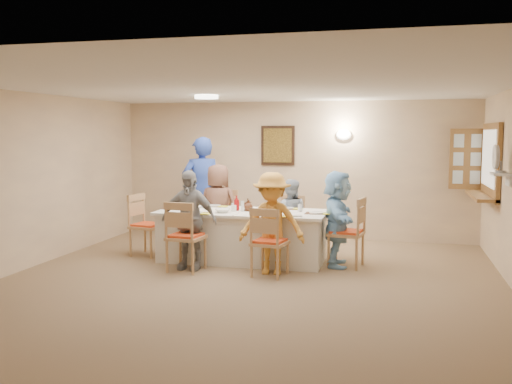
% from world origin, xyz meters
% --- Properties ---
extents(ground, '(7.00, 7.00, 0.00)m').
position_xyz_m(ground, '(0.00, 0.00, 0.00)').
color(ground, '#806B53').
extents(room_walls, '(7.00, 7.00, 7.00)m').
position_xyz_m(room_walls, '(0.00, 0.00, 1.51)').
color(room_walls, '#C4A88C').
rests_on(room_walls, ground).
extents(wall_picture, '(0.62, 0.05, 0.72)m').
position_xyz_m(wall_picture, '(-0.30, 3.46, 1.70)').
color(wall_picture, '#352012').
rests_on(wall_picture, room_walls).
extents(wall_sconce, '(0.26, 0.09, 0.18)m').
position_xyz_m(wall_sconce, '(0.90, 3.44, 1.90)').
color(wall_sconce, white).
rests_on(wall_sconce, room_walls).
extents(ceiling_light, '(0.36, 0.36, 0.05)m').
position_xyz_m(ceiling_light, '(-1.00, 1.50, 2.47)').
color(ceiling_light, white).
rests_on(ceiling_light, room_walls).
extents(serving_hatch, '(0.06, 1.50, 1.15)m').
position_xyz_m(serving_hatch, '(3.21, 2.40, 1.50)').
color(serving_hatch, olive).
rests_on(serving_hatch, room_walls).
extents(hatch_sill, '(0.30, 1.50, 0.05)m').
position_xyz_m(hatch_sill, '(3.09, 2.40, 0.97)').
color(hatch_sill, olive).
rests_on(hatch_sill, room_walls).
extents(shutter_door, '(0.55, 0.04, 1.00)m').
position_xyz_m(shutter_door, '(2.95, 3.16, 1.50)').
color(shutter_door, olive).
rests_on(shutter_door, room_walls).
extents(fan_shelf, '(0.22, 0.36, 0.03)m').
position_xyz_m(fan_shelf, '(3.13, 1.05, 1.40)').
color(fan_shelf, white).
rests_on(fan_shelf, room_walls).
extents(desk_fan, '(0.30, 0.30, 0.28)m').
position_xyz_m(desk_fan, '(3.10, 1.05, 1.55)').
color(desk_fan, '#A5A5A8').
rests_on(desk_fan, fan_shelf).
extents(dining_table, '(2.52, 1.07, 0.76)m').
position_xyz_m(dining_table, '(-0.40, 1.38, 0.38)').
color(dining_table, white).
rests_on(dining_table, ground).
extents(chair_back_left, '(0.55, 0.55, 0.98)m').
position_xyz_m(chair_back_left, '(-1.00, 2.18, 0.49)').
color(chair_back_left, tan).
rests_on(chair_back_left, ground).
extents(chair_back_right, '(0.46, 0.46, 0.92)m').
position_xyz_m(chair_back_right, '(0.20, 2.18, 0.46)').
color(chair_back_right, tan).
rests_on(chair_back_right, ground).
extents(chair_front_left, '(0.53, 0.53, 1.00)m').
position_xyz_m(chair_front_left, '(-1.00, 0.58, 0.50)').
color(chair_front_left, tan).
rests_on(chair_front_left, ground).
extents(chair_front_right, '(0.53, 0.53, 0.95)m').
position_xyz_m(chair_front_right, '(0.20, 0.58, 0.47)').
color(chair_front_right, tan).
rests_on(chair_front_right, ground).
extents(chair_left_end, '(0.55, 0.55, 0.98)m').
position_xyz_m(chair_left_end, '(-1.95, 1.38, 0.49)').
color(chair_left_end, tan).
rests_on(chair_left_end, ground).
extents(chair_right_end, '(0.56, 0.56, 1.02)m').
position_xyz_m(chair_right_end, '(1.15, 1.38, 0.51)').
color(chair_right_end, tan).
rests_on(chair_right_end, ground).
extents(diner_back_left, '(0.76, 0.56, 1.43)m').
position_xyz_m(diner_back_left, '(-1.00, 2.06, 0.71)').
color(diner_back_left, brown).
rests_on(diner_back_left, ground).
extents(diner_back_right, '(0.62, 0.50, 1.20)m').
position_xyz_m(diner_back_right, '(0.20, 2.06, 0.60)').
color(diner_back_right, '#98A6B8').
rests_on(diner_back_right, ground).
extents(diner_front_left, '(0.86, 0.43, 1.41)m').
position_xyz_m(diner_front_left, '(-1.00, 0.70, 0.70)').
color(diner_front_left, gray).
rests_on(diner_front_left, ground).
extents(diner_front_right, '(0.96, 0.62, 1.40)m').
position_xyz_m(diner_front_right, '(0.20, 0.70, 0.70)').
color(diner_front_right, gold).
rests_on(diner_front_right, ground).
extents(diner_right_end, '(1.38, 0.70, 1.39)m').
position_xyz_m(diner_right_end, '(1.02, 1.38, 0.70)').
color(diner_right_end, '#98D2FF').
rests_on(diner_right_end, ground).
extents(caregiver, '(1.05, 1.02, 1.86)m').
position_xyz_m(caregiver, '(-1.45, 2.53, 0.93)').
color(caregiver, '#2B47AC').
rests_on(caregiver, ground).
extents(placemat_fl, '(0.36, 0.27, 0.01)m').
position_xyz_m(placemat_fl, '(-1.00, 0.96, 0.76)').
color(placemat_fl, '#472B19').
rests_on(placemat_fl, dining_table).
extents(plate_fl, '(0.22, 0.22, 0.01)m').
position_xyz_m(plate_fl, '(-1.00, 0.96, 0.77)').
color(plate_fl, white).
rests_on(plate_fl, dining_table).
extents(napkin_fl, '(0.14, 0.14, 0.01)m').
position_xyz_m(napkin_fl, '(-0.82, 0.91, 0.77)').
color(napkin_fl, yellow).
rests_on(napkin_fl, dining_table).
extents(placemat_fr, '(0.37, 0.27, 0.01)m').
position_xyz_m(placemat_fr, '(0.20, 0.96, 0.76)').
color(placemat_fr, '#472B19').
rests_on(placemat_fr, dining_table).
extents(plate_fr, '(0.25, 0.25, 0.02)m').
position_xyz_m(plate_fr, '(0.20, 0.96, 0.77)').
color(plate_fr, white).
rests_on(plate_fr, dining_table).
extents(napkin_fr, '(0.14, 0.14, 0.01)m').
position_xyz_m(napkin_fr, '(0.38, 0.91, 0.77)').
color(napkin_fr, yellow).
rests_on(napkin_fr, dining_table).
extents(placemat_bl, '(0.33, 0.24, 0.01)m').
position_xyz_m(placemat_bl, '(-1.00, 1.80, 0.76)').
color(placemat_bl, '#472B19').
rests_on(placemat_bl, dining_table).
extents(plate_bl, '(0.24, 0.24, 0.01)m').
position_xyz_m(plate_bl, '(-1.00, 1.80, 0.77)').
color(plate_bl, white).
rests_on(plate_bl, dining_table).
extents(napkin_bl, '(0.13, 0.13, 0.01)m').
position_xyz_m(napkin_bl, '(-0.82, 1.75, 0.77)').
color(napkin_bl, yellow).
rests_on(napkin_bl, dining_table).
extents(placemat_br, '(0.37, 0.28, 0.01)m').
position_xyz_m(placemat_br, '(0.20, 1.80, 0.76)').
color(placemat_br, '#472B19').
rests_on(placemat_br, dining_table).
extents(plate_br, '(0.22, 0.22, 0.01)m').
position_xyz_m(plate_br, '(0.20, 1.80, 0.77)').
color(plate_br, white).
rests_on(plate_br, dining_table).
extents(napkin_br, '(0.13, 0.13, 0.01)m').
position_xyz_m(napkin_br, '(0.38, 1.75, 0.77)').
color(napkin_br, yellow).
rests_on(napkin_br, dining_table).
extents(placemat_le, '(0.33, 0.25, 0.01)m').
position_xyz_m(placemat_le, '(-1.50, 1.38, 0.76)').
color(placemat_le, '#472B19').
rests_on(placemat_le, dining_table).
extents(plate_le, '(0.24, 0.24, 0.01)m').
position_xyz_m(plate_le, '(-1.50, 1.38, 0.77)').
color(plate_le, white).
rests_on(plate_le, dining_table).
extents(napkin_le, '(0.15, 0.15, 0.01)m').
position_xyz_m(napkin_le, '(-1.32, 1.33, 0.77)').
color(napkin_le, yellow).
rests_on(napkin_le, dining_table).
extents(placemat_re, '(0.33, 0.25, 0.01)m').
position_xyz_m(placemat_re, '(0.72, 1.38, 0.76)').
color(placemat_re, '#472B19').
rests_on(placemat_re, dining_table).
extents(plate_re, '(0.22, 0.22, 0.01)m').
position_xyz_m(plate_re, '(0.72, 1.38, 0.77)').
color(plate_re, white).
rests_on(plate_re, dining_table).
extents(napkin_re, '(0.15, 0.15, 0.01)m').
position_xyz_m(napkin_re, '(0.90, 1.33, 0.77)').
color(napkin_re, yellow).
rests_on(napkin_re, dining_table).
extents(teacup_a, '(0.17, 0.17, 0.09)m').
position_xyz_m(teacup_a, '(-1.20, 1.03, 0.81)').
color(teacup_a, white).
rests_on(teacup_a, dining_table).
extents(teacup_b, '(0.12, 0.12, 0.08)m').
position_xyz_m(teacup_b, '(-0.03, 1.89, 0.80)').
color(teacup_b, white).
rests_on(teacup_b, dining_table).
extents(bowl_a, '(0.32, 0.32, 0.06)m').
position_xyz_m(bowl_a, '(-0.64, 1.15, 0.79)').
color(bowl_a, white).
rests_on(bowl_a, dining_table).
extents(bowl_b, '(0.23, 0.23, 0.06)m').
position_xyz_m(bowl_b, '(-0.03, 1.63, 0.79)').
color(bowl_b, white).
rests_on(bowl_b, dining_table).
extents(condiment_ketchup, '(0.15, 0.15, 0.23)m').
position_xyz_m(condiment_ketchup, '(-0.50, 1.41, 0.87)').
color(condiment_ketchup, '#A50E10').
rests_on(condiment_ketchup, dining_table).
extents(condiment_brown, '(0.10, 0.10, 0.19)m').
position_xyz_m(condiment_brown, '(-0.34, 1.44, 0.85)').
color(condiment_brown, '#4A2613').
rests_on(condiment_brown, dining_table).
extents(condiment_malt, '(0.21, 0.21, 0.17)m').
position_xyz_m(condiment_malt, '(-0.31, 1.39, 0.84)').
color(condiment_malt, '#4A2613').
rests_on(condiment_malt, dining_table).
extents(drinking_glass, '(0.07, 0.07, 0.10)m').
position_xyz_m(drinking_glass, '(-0.55, 1.43, 0.82)').
color(drinking_glass, silver).
rests_on(drinking_glass, dining_table).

